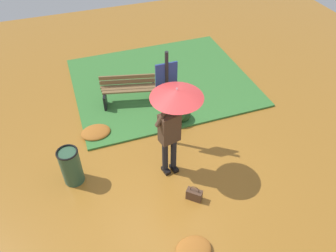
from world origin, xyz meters
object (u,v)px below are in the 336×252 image
at_px(person_with_umbrella, 173,111).
at_px(info_sign_post, 167,90).
at_px(handbag, 194,195).
at_px(trash_bin, 71,166).
at_px(park_bench, 129,89).

relative_size(person_with_umbrella, info_sign_post, 0.89).
bearing_deg(info_sign_post, person_with_umbrella, -100.20).
height_order(person_with_umbrella, handbag, person_with_umbrella).
bearing_deg(info_sign_post, trash_bin, -168.42).
bearing_deg(info_sign_post, park_bench, 104.25).
bearing_deg(person_with_umbrella, park_bench, 96.56).
bearing_deg(person_with_umbrella, trash_bin, 169.79).
distance_m(info_sign_post, trash_bin, 2.40).
height_order(person_with_umbrella, info_sign_post, info_sign_post).
xyz_separation_m(info_sign_post, handbag, (-0.02, -1.66, -1.32)).
relative_size(person_with_umbrella, park_bench, 1.43).
distance_m(handbag, trash_bin, 2.46).
xyz_separation_m(person_with_umbrella, info_sign_post, (0.14, 0.79, -0.11)).
height_order(info_sign_post, trash_bin, info_sign_post).
bearing_deg(park_bench, handbag, -83.03).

